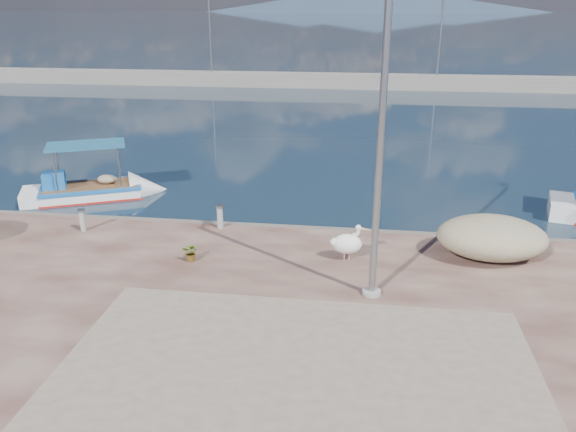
# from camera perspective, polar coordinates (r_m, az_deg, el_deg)

# --- Properties ---
(ground) EXTENTS (1400.00, 1400.00, 0.00)m
(ground) POSITION_cam_1_polar(r_m,az_deg,el_deg) (13.08, -2.32, -11.21)
(ground) COLOR #162635
(ground) RESTS_ON ground
(quay_patch) EXTENTS (9.00, 7.00, 0.01)m
(quay_patch) POSITION_cam_1_polar(r_m,az_deg,el_deg) (10.24, 0.36, -18.02)
(quay_patch) COLOR gray
(quay_patch) RESTS_ON quay
(breakwater) EXTENTS (120.00, 2.20, 7.50)m
(breakwater) POSITION_cam_1_polar(r_m,az_deg,el_deg) (51.36, 5.68, 13.50)
(breakwater) COLOR gray
(breakwater) RESTS_ON ground
(mountains) EXTENTS (370.00, 280.00, 22.00)m
(mountains) POSITION_cam_1_polar(r_m,az_deg,el_deg) (660.94, 8.61, 20.66)
(mountains) COLOR #28384C
(mountains) RESTS_ON ground
(boat_left) EXTENTS (5.28, 3.63, 2.43)m
(boat_left) POSITION_cam_1_polar(r_m,az_deg,el_deg) (22.71, -19.45, 2.24)
(boat_left) COLOR white
(boat_left) RESTS_ON ground
(pelican) EXTENTS (1.04, 0.50, 1.01)m
(pelican) POSITION_cam_1_polar(r_m,az_deg,el_deg) (14.98, 6.10, -2.77)
(pelican) COLOR tan
(pelican) RESTS_ON quay
(lamp_post) EXTENTS (0.44, 0.96, 7.00)m
(lamp_post) POSITION_cam_1_polar(r_m,az_deg,el_deg) (12.34, 9.29, 5.81)
(lamp_post) COLOR gray
(lamp_post) RESTS_ON quay
(bollard_near) EXTENTS (0.24, 0.24, 0.74)m
(bollard_near) POSITION_cam_1_polar(r_m,az_deg,el_deg) (17.18, -6.93, 0.04)
(bollard_near) COLOR gray
(bollard_near) RESTS_ON quay
(bollard_far) EXTENTS (0.22, 0.22, 0.68)m
(bollard_far) POSITION_cam_1_polar(r_m,az_deg,el_deg) (17.95, -20.18, -0.31)
(bollard_far) COLOR gray
(bollard_far) RESTS_ON quay
(potted_plant) EXTENTS (0.49, 0.44, 0.49)m
(potted_plant) POSITION_cam_1_polar(r_m,az_deg,el_deg) (15.14, -9.79, -3.67)
(potted_plant) COLOR #33722D
(potted_plant) RESTS_ON quay
(net_pile_c) EXTENTS (2.90, 2.07, 1.14)m
(net_pile_c) POSITION_cam_1_polar(r_m,az_deg,el_deg) (15.99, 19.99, -2.06)
(net_pile_c) COLOR #B9B189
(net_pile_c) RESTS_ON quay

